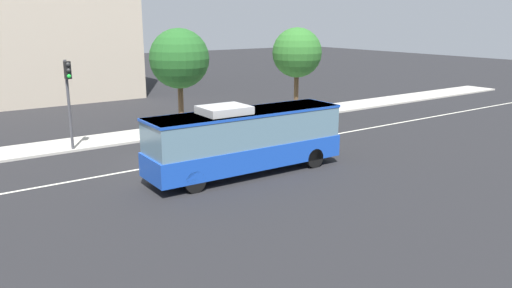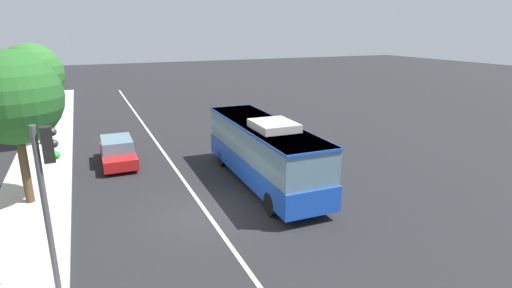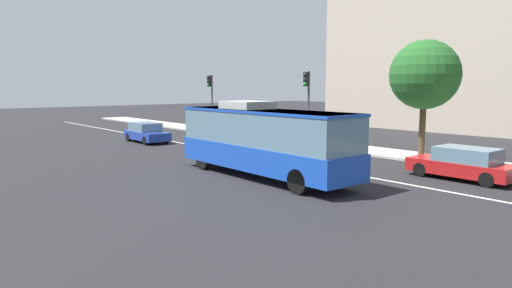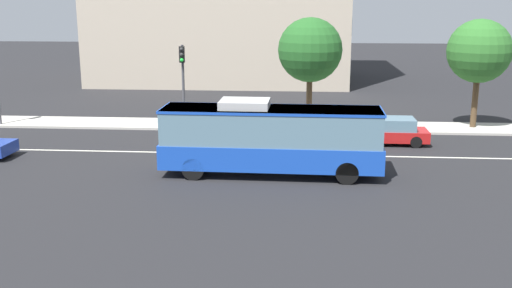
% 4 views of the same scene
% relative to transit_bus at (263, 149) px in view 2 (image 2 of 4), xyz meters
% --- Properties ---
extents(ground_plane, '(160.00, 160.00, 0.00)m').
position_rel_transit_bus_xyz_m(ground_plane, '(-2.24, 3.62, -1.81)').
color(ground_plane, black).
extents(sidewalk_kerb, '(80.00, 3.15, 0.14)m').
position_rel_transit_bus_xyz_m(sidewalk_kerb, '(-2.24, 10.49, -1.74)').
color(sidewalk_kerb, '#B2ADA3').
rests_on(sidewalk_kerb, ground_plane).
extents(lane_centre_line, '(76.00, 0.16, 0.01)m').
position_rel_transit_bus_xyz_m(lane_centre_line, '(-2.24, 3.62, -1.80)').
color(lane_centre_line, silver).
rests_on(lane_centre_line, ground_plane).
extents(transit_bus, '(10.05, 2.71, 3.46)m').
position_rel_transit_bus_xyz_m(transit_bus, '(0.00, 0.00, 0.00)').
color(transit_bus, '#1947B7').
rests_on(transit_bus, ground_plane).
extents(sedan_red, '(4.52, 1.86, 1.46)m').
position_rel_transit_bus_xyz_m(sedan_red, '(6.22, 6.43, -1.09)').
color(sedan_red, '#B21919').
rests_on(sedan_red, ground_plane).
extents(traffic_light_mid_block, '(0.34, 0.62, 5.20)m').
position_rel_transit_bus_xyz_m(traffic_light_mid_block, '(-5.74, 9.01, 1.75)').
color(traffic_light_mid_block, '#47474C').
rests_on(traffic_light_mid_block, ground_plane).
extents(street_tree_kerbside_left, '(3.83, 3.83, 6.72)m').
position_rel_transit_bus_xyz_m(street_tree_kerbside_left, '(12.04, 10.72, 2.97)').
color(street_tree_kerbside_left, '#4C3823').
rests_on(street_tree_kerbside_left, ground_plane).
extents(street_tree_kerbside_centre, '(3.95, 3.95, 6.80)m').
position_rel_transit_bus_xyz_m(street_tree_kerbside_centre, '(1.89, 10.57, 2.99)').
color(street_tree_kerbside_centre, '#4C3823').
rests_on(street_tree_kerbside_centre, ground_plane).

